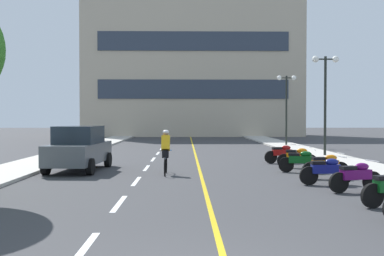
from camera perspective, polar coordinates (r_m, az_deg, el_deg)
name	(u,v)px	position (r m, az deg, el deg)	size (l,w,h in m)	color
ground_plane	(191,155)	(26.42, -0.12, -3.37)	(140.00, 140.00, 0.00)	#38383A
curb_left	(79,150)	(30.20, -14.01, -2.71)	(2.40, 72.00, 0.12)	#B7B2A8
curb_right	(301,150)	(30.36, 13.54, -2.69)	(2.40, 72.00, 0.12)	#B7B2A8
lane_dash_0	(83,250)	(7.82, -13.55, -14.73)	(0.14, 2.20, 0.01)	silver
lane_dash_1	(119,203)	(11.65, -9.17, -9.37)	(0.14, 2.20, 0.01)	silver
lane_dash_2	(136,181)	(15.57, -7.03, -6.66)	(0.14, 2.20, 0.01)	silver
lane_dash_3	(146,168)	(19.52, -5.76, -5.03)	(0.14, 2.20, 0.01)	silver
lane_dash_4	(153,159)	(23.49, -4.92, -3.96)	(0.14, 2.20, 0.01)	silver
lane_dash_5	(158,153)	(27.47, -4.33, -3.19)	(0.14, 2.20, 0.01)	silver
lane_dash_6	(161,149)	(31.45, -3.89, -2.62)	(0.14, 2.20, 0.01)	silver
lane_dash_7	(164,145)	(35.44, -3.55, -2.18)	(0.14, 2.20, 0.01)	silver
lane_dash_8	(166,142)	(39.42, -3.27, -1.82)	(0.14, 2.20, 0.01)	silver
lane_dash_9	(168,140)	(43.42, -3.05, -1.53)	(0.14, 2.20, 0.01)	silver
lane_dash_10	(169,138)	(47.41, -2.86, -1.29)	(0.14, 2.20, 0.01)	silver
lane_dash_11	(171,137)	(51.40, -2.71, -1.09)	(0.14, 2.20, 0.01)	silver
centre_line_yellow	(194,151)	(29.42, 0.29, -2.89)	(0.12, 66.00, 0.01)	gold
office_building	(193,62)	(54.66, 0.09, 8.37)	(25.25, 7.93, 17.76)	#BCAD93
street_lamp_mid	(325,83)	(25.73, 16.46, 5.45)	(1.46, 0.36, 5.40)	black
street_lamp_far	(286,94)	(34.82, 11.82, 4.19)	(1.46, 0.36, 5.21)	black
parked_car_near	(79,148)	(18.95, -14.04, -2.49)	(2.14, 4.30, 1.82)	black
motorcycle_3	(356,176)	(13.95, 19.98, -5.71)	(1.68, 0.67, 0.92)	black
motorcycle_4	(326,170)	(15.15, 16.54, -5.14)	(1.70, 0.60, 0.92)	black
motorcycle_5	(326,165)	(16.68, 16.51, -4.55)	(1.70, 0.60, 0.92)	black
motorcycle_6	(301,161)	(18.25, 13.56, -4.03)	(1.67, 0.69, 0.92)	black
motorcycle_7	(297,157)	(19.94, 13.14, -3.57)	(1.69, 0.62, 0.92)	black
motorcycle_8	(282,153)	(21.78, 11.31, -3.15)	(1.70, 0.60, 0.92)	black
cyclist_rider	(166,151)	(17.24, -3.35, -2.92)	(0.42, 1.77, 1.71)	black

